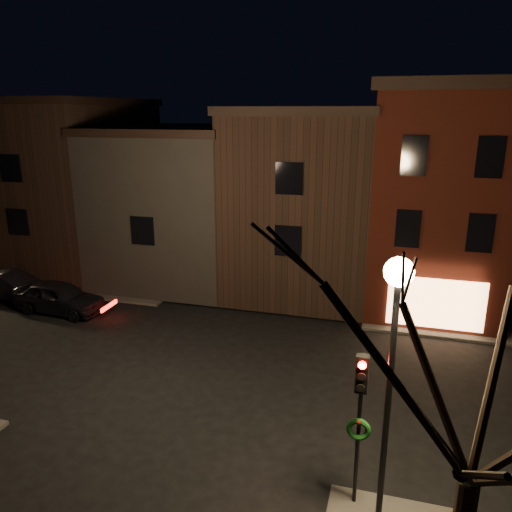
{
  "coord_description": "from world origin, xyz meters",
  "views": [
    {
      "loc": [
        6.04,
        -15.77,
        9.37
      ],
      "look_at": [
        0.29,
        4.46,
        3.2
      ],
      "focal_mm": 35.0,
      "sensor_mm": 36.0,
      "label": 1
    }
  ],
  "objects_px": {
    "parked_car_a": "(59,297)",
    "parked_car_b": "(13,286)",
    "bare_tree_right": "(490,341)",
    "traffic_signal": "(360,408)",
    "street_lamp_near": "(395,324)"
  },
  "relations": [
    {
      "from": "bare_tree_right",
      "to": "traffic_signal",
      "type": "bearing_deg",
      "value": 122.41
    },
    {
      "from": "parked_car_a",
      "to": "bare_tree_right",
      "type": "bearing_deg",
      "value": -121.28
    },
    {
      "from": "bare_tree_right",
      "to": "parked_car_b",
      "type": "bearing_deg",
      "value": 148.15
    },
    {
      "from": "traffic_signal",
      "to": "parked_car_b",
      "type": "height_order",
      "value": "traffic_signal"
    },
    {
      "from": "street_lamp_near",
      "to": "parked_car_b",
      "type": "distance_m",
      "value": 21.65
    },
    {
      "from": "parked_car_a",
      "to": "parked_car_b",
      "type": "relative_size",
      "value": 1.05
    },
    {
      "from": "traffic_signal",
      "to": "parked_car_a",
      "type": "distance_m",
      "value": 17.22
    },
    {
      "from": "parked_car_a",
      "to": "street_lamp_near",
      "type": "bearing_deg",
      "value": -117.09
    },
    {
      "from": "traffic_signal",
      "to": "parked_car_b",
      "type": "bearing_deg",
      "value": 152.47
    },
    {
      "from": "parked_car_a",
      "to": "parked_car_b",
      "type": "xyz_separation_m",
      "value": [
        -3.36,
        0.78,
        -0.06
      ]
    },
    {
      "from": "street_lamp_near",
      "to": "traffic_signal",
      "type": "distance_m",
      "value": 2.49
    },
    {
      "from": "traffic_signal",
      "to": "bare_tree_right",
      "type": "distance_m",
      "value": 4.87
    },
    {
      "from": "street_lamp_near",
      "to": "traffic_signal",
      "type": "bearing_deg",
      "value": 140.63
    },
    {
      "from": "traffic_signal",
      "to": "bare_tree_right",
      "type": "bearing_deg",
      "value": -57.59
    },
    {
      "from": "parked_car_b",
      "to": "bare_tree_right",
      "type": "bearing_deg",
      "value": -119.14
    }
  ]
}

